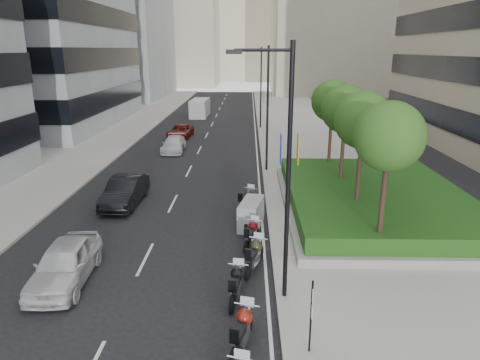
{
  "coord_description": "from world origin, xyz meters",
  "views": [
    {
      "loc": [
        2.97,
        -12.68,
        8.72
      ],
      "look_at": [
        2.51,
        9.26,
        2.0
      ],
      "focal_mm": 32.0,
      "sensor_mm": 36.0,
      "label": 1
    }
  ],
  "objects_px": {
    "motorcycle_3": "(254,255)",
    "car_c": "(174,144)",
    "lamp_post_0": "(284,165)",
    "motorcycle_4": "(252,234)",
    "car_a": "(65,263)",
    "motorcycle_2": "(236,284)",
    "lamp_post_2": "(260,84)",
    "car_d": "(180,131)",
    "delivery_van": "(200,109)",
    "parking_sign": "(311,313)",
    "motorcycle_6": "(247,200)",
    "motorcycle_5": "(251,214)",
    "motorcycle_1": "(242,330)",
    "car_b": "(125,191)",
    "lamp_post_1": "(265,103)"
  },
  "relations": [
    {
      "from": "motorcycle_3",
      "to": "car_b",
      "type": "height_order",
      "value": "car_b"
    },
    {
      "from": "motorcycle_4",
      "to": "motorcycle_6",
      "type": "bearing_deg",
      "value": 19.66
    },
    {
      "from": "lamp_post_2",
      "to": "delivery_van",
      "type": "bearing_deg",
      "value": 131.47
    },
    {
      "from": "parking_sign",
      "to": "lamp_post_0",
      "type": "bearing_deg",
      "value": 102.33
    },
    {
      "from": "motorcycle_3",
      "to": "car_d",
      "type": "relative_size",
      "value": 0.49
    },
    {
      "from": "lamp_post_1",
      "to": "lamp_post_2",
      "type": "distance_m",
      "value": 18.0
    },
    {
      "from": "motorcycle_5",
      "to": "car_b",
      "type": "relative_size",
      "value": 0.51
    },
    {
      "from": "lamp_post_0",
      "to": "motorcycle_5",
      "type": "bearing_deg",
      "value": 98.89
    },
    {
      "from": "motorcycle_4",
      "to": "car_a",
      "type": "distance_m",
      "value": 7.99
    },
    {
      "from": "motorcycle_3",
      "to": "motorcycle_4",
      "type": "height_order",
      "value": "motorcycle_3"
    },
    {
      "from": "motorcycle_3",
      "to": "delivery_van",
      "type": "relative_size",
      "value": 0.41
    },
    {
      "from": "car_b",
      "to": "motorcycle_3",
      "type": "bearing_deg",
      "value": -43.81
    },
    {
      "from": "lamp_post_0",
      "to": "motorcycle_2",
      "type": "xyz_separation_m",
      "value": [
        -1.6,
        -0.04,
        -4.46
      ]
    },
    {
      "from": "lamp_post_1",
      "to": "car_a",
      "type": "xyz_separation_m",
      "value": [
        -8.26,
        -15.96,
        -4.26
      ]
    },
    {
      "from": "motorcycle_2",
      "to": "car_b",
      "type": "height_order",
      "value": "car_b"
    },
    {
      "from": "parking_sign",
      "to": "motorcycle_6",
      "type": "xyz_separation_m",
      "value": [
        -1.93,
        11.93,
        -0.83
      ]
    },
    {
      "from": "lamp_post_1",
      "to": "delivery_van",
      "type": "distance_m",
      "value": 28.21
    },
    {
      "from": "lamp_post_2",
      "to": "motorcycle_3",
      "type": "xyz_separation_m",
      "value": [
        -0.91,
        -32.8,
        -4.44
      ]
    },
    {
      "from": "motorcycle_1",
      "to": "car_d",
      "type": "distance_m",
      "value": 33.18
    },
    {
      "from": "lamp_post_0",
      "to": "motorcycle_2",
      "type": "height_order",
      "value": "lamp_post_0"
    },
    {
      "from": "motorcycle_5",
      "to": "car_a",
      "type": "bearing_deg",
      "value": 139.79
    },
    {
      "from": "car_b",
      "to": "delivery_van",
      "type": "distance_m",
      "value": 34.04
    },
    {
      "from": "lamp_post_2",
      "to": "car_c",
      "type": "height_order",
      "value": "lamp_post_2"
    },
    {
      "from": "motorcycle_3",
      "to": "car_c",
      "type": "height_order",
      "value": "car_c"
    },
    {
      "from": "lamp_post_1",
      "to": "car_a",
      "type": "height_order",
      "value": "lamp_post_1"
    },
    {
      "from": "lamp_post_0",
      "to": "motorcycle_5",
      "type": "relative_size",
      "value": 3.66
    },
    {
      "from": "lamp_post_0",
      "to": "car_a",
      "type": "bearing_deg",
      "value": 172.8
    },
    {
      "from": "car_d",
      "to": "motorcycle_2",
      "type": "bearing_deg",
      "value": -73.81
    },
    {
      "from": "lamp_post_0",
      "to": "motorcycle_3",
      "type": "xyz_separation_m",
      "value": [
        -0.91,
        2.2,
        -4.44
      ]
    },
    {
      "from": "car_a",
      "to": "car_c",
      "type": "xyz_separation_m",
      "value": [
        0.43,
        22.33,
        -0.14
      ]
    },
    {
      "from": "parking_sign",
      "to": "lamp_post_2",
      "type": "bearing_deg",
      "value": 90.99
    },
    {
      "from": "motorcycle_6",
      "to": "motorcycle_4",
      "type": "bearing_deg",
      "value": -152.67
    },
    {
      "from": "lamp_post_2",
      "to": "motorcycle_5",
      "type": "relative_size",
      "value": 3.66
    },
    {
      "from": "delivery_van",
      "to": "motorcycle_2",
      "type": "bearing_deg",
      "value": -79.48
    },
    {
      "from": "motorcycle_1",
      "to": "motorcycle_4",
      "type": "height_order",
      "value": "motorcycle_1"
    },
    {
      "from": "motorcycle_5",
      "to": "motorcycle_6",
      "type": "bearing_deg",
      "value": 18.17
    },
    {
      "from": "parking_sign",
      "to": "motorcycle_2",
      "type": "bearing_deg",
      "value": 127.29
    },
    {
      "from": "motorcycle_5",
      "to": "delivery_van",
      "type": "xyz_separation_m",
      "value": [
        -6.76,
        37.22,
        0.37
      ]
    },
    {
      "from": "parking_sign",
      "to": "motorcycle_1",
      "type": "bearing_deg",
      "value": 172.69
    },
    {
      "from": "motorcycle_4",
      "to": "car_d",
      "type": "distance_m",
      "value": 26.32
    },
    {
      "from": "lamp_post_0",
      "to": "motorcycle_4",
      "type": "bearing_deg",
      "value": 103.04
    },
    {
      "from": "lamp_post_2",
      "to": "car_b",
      "type": "distance_m",
      "value": 26.91
    },
    {
      "from": "motorcycle_4",
      "to": "car_a",
      "type": "height_order",
      "value": "car_a"
    },
    {
      "from": "parking_sign",
      "to": "motorcycle_1",
      "type": "height_order",
      "value": "parking_sign"
    },
    {
      "from": "motorcycle_6",
      "to": "car_d",
      "type": "bearing_deg",
      "value": 42.65
    },
    {
      "from": "lamp_post_0",
      "to": "lamp_post_2",
      "type": "xyz_separation_m",
      "value": [
        0.0,
        35.0,
        0.0
      ]
    },
    {
      "from": "motorcycle_2",
      "to": "car_c",
      "type": "bearing_deg",
      "value": 22.79
    },
    {
      "from": "motorcycle_1",
      "to": "car_d",
      "type": "height_order",
      "value": "car_d"
    },
    {
      "from": "motorcycle_6",
      "to": "car_b",
      "type": "bearing_deg",
      "value": 107.28
    },
    {
      "from": "car_d",
      "to": "delivery_van",
      "type": "bearing_deg",
      "value": 91.86
    }
  ]
}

